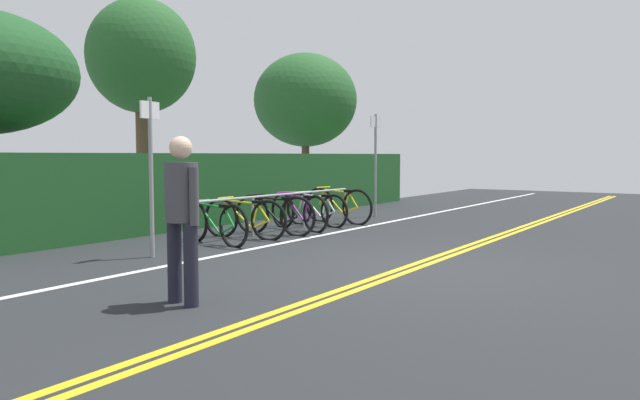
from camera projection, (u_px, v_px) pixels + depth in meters
The scene contains 17 objects.
ground_plane at pixel (411, 270), 7.88m from camera, with size 36.89×11.71×0.05m, color #232628.
centre_line_yellow_inner at pixel (417, 268), 7.83m from camera, with size 33.20×0.10×0.00m, color gold.
centre_line_yellow_outer at pixel (406, 267), 7.92m from camera, with size 33.20×0.10×0.00m, color gold.
bike_lane_stripe_white at pixel (249, 250), 9.38m from camera, with size 33.20×0.12×0.00m, color white.
bike_rack at pixel (280, 203), 11.53m from camera, with size 4.79×0.05×0.73m.
bicycle_0 at pixel (214, 223), 9.97m from camera, with size 0.48×1.74×0.73m.
bicycle_1 at pixel (245, 219), 10.63m from camera, with size 0.46×1.71×0.74m.
bicycle_2 at pixel (274, 215), 11.17m from camera, with size 0.46×1.72×0.77m.
bicycle_3 at pixel (299, 212), 11.84m from camera, with size 0.60×1.70×0.75m.
bicycle_4 at pixel (316, 210), 12.51m from camera, with size 0.46×1.65×0.72m.
bicycle_5 at pixel (338, 206), 13.05m from camera, with size 0.46×1.79×0.79m.
pedestrian at pixel (182, 209), 5.88m from camera, with size 0.32×0.49×1.63m.
sign_post_near at pixel (151, 162), 8.59m from camera, with size 0.36×0.07×2.26m.
sign_post_far at pixel (375, 156), 14.32m from camera, with size 0.36×0.09×2.40m.
hedge_backdrop at pixel (240, 186), 14.03m from camera, with size 13.74×1.35×1.49m, color #1C4C21.
tree_mid at pixel (141, 58), 14.06m from camera, with size 2.48×2.48×5.03m.
tree_far_right at pixel (305, 100), 19.15m from camera, with size 3.22×3.22×4.62m.
Camera 1 is at (-7.14, -3.34, 1.45)m, focal length 34.36 mm.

